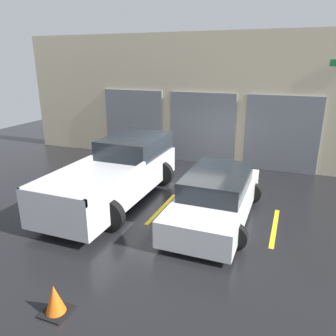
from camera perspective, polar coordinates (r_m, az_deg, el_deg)
ground_plane at (r=11.37m, az=2.59°, el=-3.18°), size 28.00×28.00×0.00m
shophouse_building at (r=13.84m, az=7.21°, el=11.55°), size 17.15×0.68×5.22m
pickup_truck at (r=10.33m, az=-8.65°, el=-0.75°), size 2.57×5.57×1.73m
sedan_white at (r=9.07m, az=8.37°, el=-4.97°), size 2.17×4.53×1.29m
parking_stripe_far_left at (r=11.23m, az=-16.34°, el=-4.21°), size 0.12×2.20×0.01m
parking_stripe_left at (r=9.72m, az=-1.08°, el=-7.01°), size 0.12×2.20×0.01m
parking_stripe_centre at (r=9.13m, az=18.06°, el=-9.78°), size 0.12×2.20×0.01m
traffic_cone at (r=6.33m, az=-19.10°, el=-20.96°), size 0.47×0.47×0.55m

